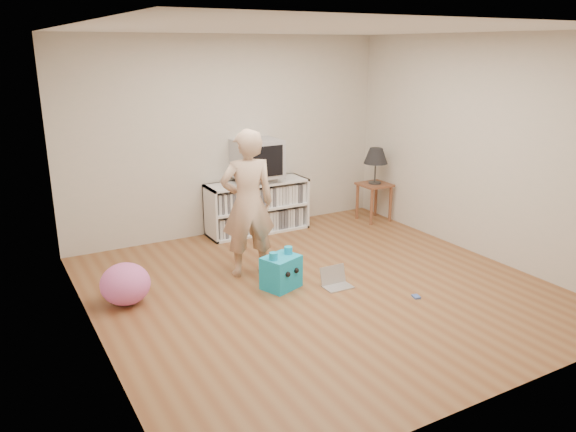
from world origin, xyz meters
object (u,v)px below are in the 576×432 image
(dvd_deck, at_px, (257,179))
(laptop, at_px, (335,281))
(table_lamp, at_px, (376,157))
(crt_tv, at_px, (257,158))
(person, at_px, (248,204))
(side_table, at_px, (374,193))
(plush_pink, at_px, (125,284))
(plush_blue, at_px, (281,272))
(media_unit, at_px, (257,206))

(dvd_deck, xyz_separation_m, laptop, (-0.10, -2.06, -0.68))
(laptop, bearing_deg, dvd_deck, 88.60)
(table_lamp, bearing_deg, crt_tv, 167.87)
(dvd_deck, bearing_deg, crt_tv, -90.00)
(dvd_deck, height_order, person, person)
(table_lamp, bearing_deg, side_table, 0.00)
(table_lamp, height_order, person, person)
(crt_tv, distance_m, laptop, 2.27)
(crt_tv, height_order, plush_pink, crt_tv)
(crt_tv, distance_m, plush_pink, 2.68)
(plush_blue, bearing_deg, dvd_deck, 51.11)
(media_unit, height_order, crt_tv, crt_tv)
(dvd_deck, bearing_deg, side_table, -12.23)
(crt_tv, bearing_deg, person, -120.18)
(media_unit, height_order, laptop, media_unit)
(laptop, bearing_deg, crt_tv, 88.59)
(table_lamp, height_order, plush_pink, table_lamp)
(crt_tv, bearing_deg, dvd_deck, 90.00)
(plush_blue, bearing_deg, side_table, 11.99)
(person, height_order, plush_blue, person)
(table_lamp, bearing_deg, plush_pink, -165.12)
(table_lamp, relative_size, laptop, 1.70)
(crt_tv, relative_size, plush_pink, 1.23)
(dvd_deck, xyz_separation_m, side_table, (1.71, -0.37, -0.32))
(dvd_deck, bearing_deg, media_unit, 90.00)
(dvd_deck, height_order, crt_tv, crt_tv)
(dvd_deck, relative_size, plush_pink, 0.92)
(laptop, relative_size, plush_blue, 0.68)
(side_table, bearing_deg, crt_tv, 167.87)
(person, bearing_deg, media_unit, -108.85)
(crt_tv, relative_size, person, 0.37)
(plush_pink, bearing_deg, dvd_deck, 33.00)
(laptop, height_order, plush_pink, plush_pink)
(laptop, bearing_deg, media_unit, 88.62)
(side_table, height_order, laptop, side_table)
(dvd_deck, bearing_deg, plush_pink, -147.00)
(crt_tv, relative_size, side_table, 1.09)
(table_lamp, bearing_deg, laptop, -136.99)
(side_table, height_order, plush_blue, side_table)
(side_table, height_order, table_lamp, table_lamp)
(dvd_deck, xyz_separation_m, table_lamp, (1.71, -0.37, 0.21))
(laptop, relative_size, plush_pink, 0.62)
(person, height_order, laptop, person)
(media_unit, relative_size, side_table, 2.55)
(media_unit, height_order, plush_blue, media_unit)
(media_unit, bearing_deg, dvd_deck, -90.00)
(person, distance_m, plush_blue, 0.82)
(dvd_deck, xyz_separation_m, plush_blue, (-0.63, -1.82, -0.55))
(dvd_deck, distance_m, laptop, 2.17)
(laptop, distance_m, plush_pink, 2.15)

